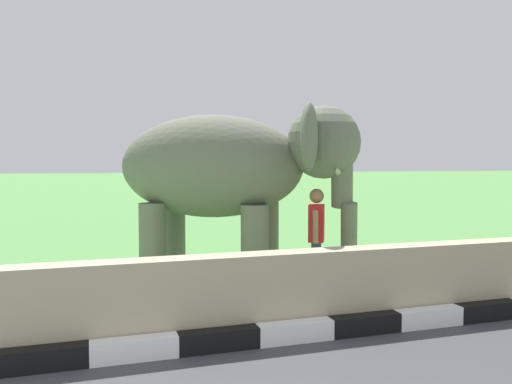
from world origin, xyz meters
TOP-DOWN VIEW (x-y plane):
  - barrier_parapet at (2.00, 3.72)m, footprint 28.00×0.36m
  - elephant at (2.81, 6.23)m, footprint 3.95×3.45m
  - person_handler at (4.00, 5.48)m, footprint 0.40×0.61m

SIDE VIEW (x-z plane):
  - barrier_parapet at x=2.00m, z-range 0.00..1.00m
  - person_handler at x=4.00m, z-range 0.10..1.75m
  - elephant at x=2.81m, z-range 0.47..3.44m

